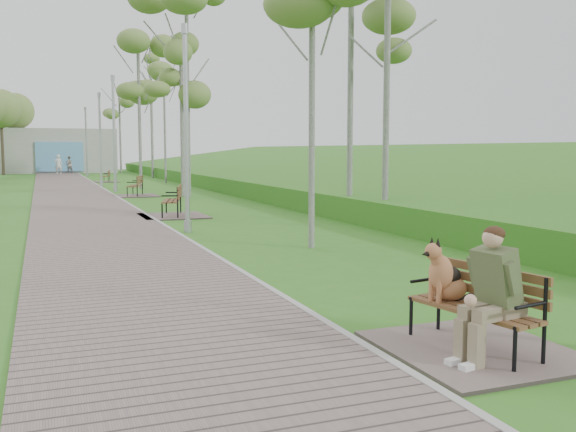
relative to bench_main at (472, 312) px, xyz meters
name	(u,v)px	position (x,y,z in m)	size (l,w,h in m)	color
ground	(218,259)	(-0.94, 6.59, -0.44)	(120.00, 120.00, 0.00)	#356F1D
walkway	(71,192)	(-2.69, 28.09, -0.42)	(3.50, 67.00, 0.04)	#6F5D59
kerb	(108,191)	(-0.94, 28.09, -0.42)	(0.10, 67.00, 0.05)	#999993
embankment	(336,188)	(11.06, 26.59, -0.44)	(14.00, 70.00, 1.60)	#3C7C27
building_north	(59,151)	(-2.44, 57.57, 1.55)	(10.00, 5.20, 4.00)	#9E9E99
bench_main	(472,312)	(0.00, 0.00, 0.00)	(1.81, 2.01, 1.58)	#6F5D59
bench_second	(172,209)	(-0.25, 14.79, -0.21)	(2.01, 2.23, 1.23)	#6F5D59
bench_third	(135,191)	(-0.09, 24.34, -0.23)	(1.89, 2.10, 1.16)	#6F5D59
bench_far	(106,179)	(-0.07, 38.12, -0.27)	(1.55, 1.73, 0.95)	#6F5D59
lamp_post_near	(186,137)	(-0.62, 10.76, 1.99)	(0.20, 0.20, 5.22)	#A3A6AC
lamp_post_second	(114,138)	(-0.60, 27.66, 2.25)	(0.22, 0.22, 5.76)	#A3A6AC
lamp_post_third	(100,143)	(-0.77, 33.47, 2.07)	(0.21, 0.21, 5.39)	#A3A6AC
lamp_post_far	(86,144)	(-0.59, 48.04, 2.11)	(0.21, 0.21, 5.46)	#A3A6AC
pedestrian_near	(58,165)	(-2.61, 53.21, 0.41)	(0.62, 0.41, 1.69)	silver
pedestrian_far	(69,165)	(-1.68, 55.01, 0.36)	(0.78, 0.61, 1.61)	#9C9588
birch_front_b	(388,0)	(4.42, 9.54, 5.50)	(2.25, 2.25, 7.57)	silver
birch_mid_a	(187,28)	(2.13, 23.10, 6.97)	(2.93, 2.93, 9.45)	silver
birch_mid_c	(181,68)	(1.86, 23.10, 5.24)	(2.45, 2.45, 7.24)	silver
birch_far_a	(164,87)	(3.43, 35.91, 5.62)	(2.38, 2.38, 7.72)	silver
birch_far_b	(138,66)	(1.00, 29.97, 6.12)	(2.84, 2.84, 8.36)	silver
birch_far_c	(151,68)	(3.85, 43.55, 7.68)	(2.47, 2.47, 10.34)	silver
birch_distant_b	(119,103)	(2.89, 55.53, 5.91)	(2.35, 2.35, 8.09)	silver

